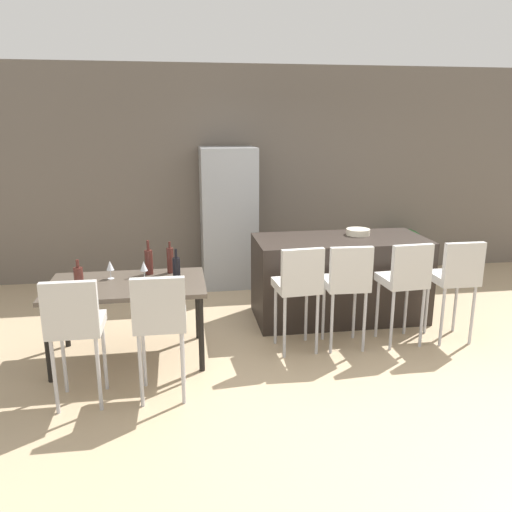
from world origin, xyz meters
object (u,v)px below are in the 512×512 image
(bar_chair_middle, at_px, (347,280))
(wine_bottle_inner, at_px, (149,261))
(wine_bottle_far, at_px, (177,270))
(kitchen_island, at_px, (339,278))
(potted_plant, at_px, (407,248))
(bar_chair_right, at_px, (405,277))
(dining_chair_far, at_px, (160,317))
(wine_bottle_left, at_px, (79,280))
(wine_glass_middle, at_px, (110,266))
(bar_chair_left, at_px, (299,283))
(dining_chair_near, at_px, (75,322))
(refrigerator, at_px, (228,217))
(bar_chair_far, at_px, (456,275))
(dining_table, at_px, (127,290))
(fruit_bowl, at_px, (358,232))
(wine_glass_near, at_px, (144,267))
(wine_bottle_right, at_px, (170,260))

(bar_chair_middle, distance_m, wine_bottle_inner, 1.90)
(wine_bottle_far, bearing_deg, kitchen_island, 23.44)
(wine_bottle_far, xyz_separation_m, potted_plant, (3.26, 2.19, -0.46))
(bar_chair_right, relative_size, dining_chair_far, 1.00)
(kitchen_island, xyz_separation_m, wine_bottle_left, (-2.61, -0.92, 0.40))
(wine_glass_middle, bearing_deg, bar_chair_left, -8.47)
(dining_chair_near, relative_size, refrigerator, 0.57)
(bar_chair_left, xyz_separation_m, bar_chair_far, (1.59, -0.00, 0.00))
(dining_table, relative_size, wine_bottle_left, 4.81)
(bar_chair_middle, relative_size, refrigerator, 0.57)
(dining_table, bearing_deg, wine_glass_middle, 135.17)
(dining_chair_near, xyz_separation_m, wine_bottle_inner, (0.51, 1.04, 0.17))
(kitchen_island, relative_size, fruit_bowl, 7.10)
(dining_table, distance_m, wine_bottle_inner, 0.37)
(wine_glass_middle, relative_size, fruit_bowl, 0.66)
(wine_glass_near, height_order, potted_plant, wine_glass_near)
(bar_chair_left, xyz_separation_m, bar_chair_middle, (0.47, -0.00, 0.00))
(bar_chair_middle, xyz_separation_m, dining_table, (-2.05, 0.10, -0.03))
(bar_chair_right, bearing_deg, dining_table, 177.79)
(kitchen_island, height_order, bar_chair_right, bar_chair_right)
(wine_glass_near, bearing_deg, bar_chair_far, -3.60)
(wine_bottle_far, relative_size, refrigerator, 0.17)
(bar_chair_left, relative_size, bar_chair_far, 1.00)
(bar_chair_middle, bearing_deg, dining_chair_far, -158.60)
(wine_bottle_right, distance_m, potted_plant, 3.83)
(dining_chair_near, bearing_deg, potted_plant, 35.81)
(kitchen_island, bearing_deg, potted_plant, 43.96)
(dining_chair_near, bearing_deg, kitchen_island, 30.20)
(bar_chair_right, distance_m, dining_chair_far, 2.42)
(bar_chair_middle, height_order, wine_bottle_inner, wine_bottle_inner)
(dining_chair_far, height_order, wine_glass_near, dining_chair_far)
(dining_chair_far, distance_m, wine_bottle_right, 1.06)
(wine_bottle_inner, height_order, fruit_bowl, wine_bottle_inner)
(bar_chair_left, relative_size, dining_chair_near, 1.00)
(dining_table, height_order, fruit_bowl, fruit_bowl)
(kitchen_island, distance_m, wine_bottle_left, 2.80)
(bar_chair_left, bearing_deg, bar_chair_middle, -0.02)
(bar_chair_right, bearing_deg, bar_chair_far, -0.01)
(bar_chair_far, xyz_separation_m, wine_glass_near, (-3.01, 0.19, 0.17))
(wine_bottle_far, bearing_deg, wine_bottle_right, 99.98)
(dining_table, distance_m, wine_glass_middle, 0.29)
(bar_chair_far, distance_m, wine_bottle_inner, 3.00)
(wine_bottle_left, relative_size, wine_glass_near, 1.68)
(bar_chair_right, height_order, wine_bottle_inner, wine_bottle_inner)
(bar_chair_right, bearing_deg, potted_plant, 64.23)
(bar_chair_far, distance_m, refrigerator, 3.02)
(wine_bottle_far, xyz_separation_m, wine_bottle_right, (-0.06, 0.33, 0.00))
(bar_chair_right, height_order, dining_chair_far, same)
(bar_chair_right, bearing_deg, fruit_bowl, 99.45)
(refrigerator, distance_m, fruit_bowl, 1.87)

